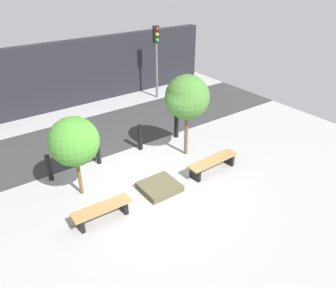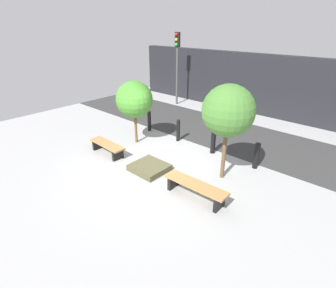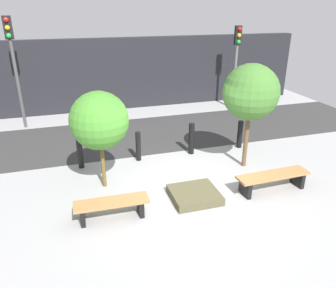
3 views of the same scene
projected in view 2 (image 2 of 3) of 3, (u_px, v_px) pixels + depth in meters
ground_plane at (153, 168)px, 8.93m from camera, size 18.00×18.00×0.00m
road_strip at (221, 132)px, 11.92m from camera, size 18.00×3.62×0.01m
building_facade at (261, 85)px, 13.74m from camera, size 16.20×0.50×3.10m
bench_left at (107, 146)px, 9.80m from camera, size 1.65×0.49×0.43m
bench_right at (195, 187)px, 7.31m from camera, size 1.93×0.51×0.46m
planter_bed at (149, 168)px, 8.78m from camera, size 1.14×1.06×0.20m
tree_behind_left_bench at (134, 100)px, 10.14m from camera, size 1.44×1.44×2.54m
tree_behind_right_bench at (228, 111)px, 7.50m from camera, size 1.54×1.54×2.99m
bollard_far_left at (149, 121)px, 11.89m from camera, size 0.16×0.16×0.91m
bollard_left at (178, 130)px, 10.85m from camera, size 0.16×0.16×0.91m
bollard_center at (213, 141)px, 9.80m from camera, size 0.18×0.18×1.00m
bollard_right at (256, 156)px, 8.78m from camera, size 0.18×0.18×0.91m
traffic_light_west at (177, 56)px, 14.86m from camera, size 0.28×0.27×4.06m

